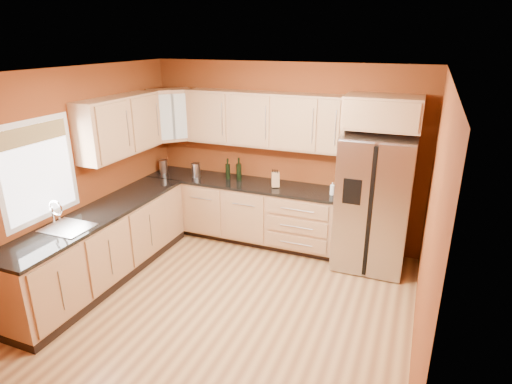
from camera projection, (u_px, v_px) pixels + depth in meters
The scene contains 23 objects.
floor at pixel (227, 307), 4.89m from camera, with size 4.00×4.00×0.00m, color brown.
ceiling at pixel (221, 72), 4.00m from camera, with size 4.00×4.00×0.00m, color silver.
wall_back at pixel (284, 155), 6.19m from camera, with size 4.00×0.04×2.60m, color brown.
wall_front at pixel (87, 308), 2.70m from camera, with size 4.00×0.04×2.60m, color brown.
wall_left at pixel (74, 179), 5.14m from camera, with size 0.04×4.00×2.60m, color brown.
wall_right at pixel (430, 232), 3.75m from camera, with size 0.04×4.00×2.60m, color brown.
base_cabinets_back at pixel (242, 212), 6.42m from camera, with size 2.90×0.60×0.88m, color tan.
base_cabinets_left at pixel (103, 247), 5.34m from camera, with size 0.60×2.80×0.88m, color tan.
countertop_back at pixel (241, 183), 6.25m from camera, with size 2.90×0.62×0.04m, color black.
countertop_left at pixel (99, 213), 5.17m from camera, with size 0.62×2.80×0.04m, color black.
upper_cabinets_back at pixel (264, 120), 5.96m from camera, with size 2.30×0.33×0.75m, color tan.
upper_cabinets_left at pixel (120, 126), 5.54m from camera, with size 0.33×1.35×0.75m, color tan.
corner_upper_cabinet at pixel (171, 115), 6.31m from camera, with size 0.62×0.33×0.75m, color tan.
over_fridge_cabinet at pixel (383, 112), 5.20m from camera, with size 0.92×0.60×0.40m, color tan.
refrigerator at pixel (373, 203), 5.54m from camera, with size 0.90×0.75×1.78m, color #B3B4B8.
window at pixel (38, 171), 4.62m from camera, with size 0.03×0.90×1.00m, color white.
sink_faucet at pixel (66, 216), 4.68m from camera, with size 0.50×0.42×0.30m, color white, non-canonical shape.
canister_left at pixel (163, 166), 6.63m from camera, with size 0.13×0.13×0.20m, color #B3B4B8.
canister_right at pixel (196, 170), 6.42m from camera, with size 0.13×0.13×0.21m, color #B3B4B8.
wine_bottle_a at pixel (228, 169), 6.32m from camera, with size 0.07×0.07×0.31m, color black, non-canonical shape.
wine_bottle_b at pixel (239, 169), 6.26m from camera, with size 0.08×0.08×0.34m, color black, non-canonical shape.
knife_block at pixel (275, 180), 6.00m from camera, with size 0.11×0.10×0.21m, color tan.
soap_dispenser at pixel (332, 189), 5.70m from camera, with size 0.06×0.06×0.17m, color white.
Camera 1 is at (1.84, -3.73, 2.92)m, focal length 30.00 mm.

